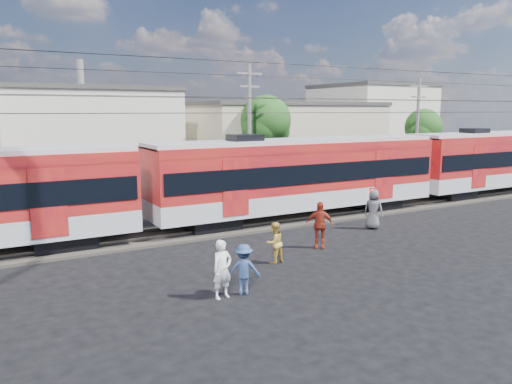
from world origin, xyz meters
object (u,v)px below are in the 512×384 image
Objects in this scene: commuter_train at (303,173)px; crossing_signal at (371,200)px; pedestrian_c at (244,269)px; pedestrian_a at (222,269)px; car_silver at (464,171)px.

commuter_train reaches higher than crossing_signal.
crossing_signal is at bearing -125.50° from pedestrian_c.
crossing_signal is at bearing 18.32° from pedestrian_a.
pedestrian_c is at bearing 109.61° from car_silver.
car_silver is at bearing 18.03° from pedestrian_a.
commuter_train reaches higher than pedestrian_c.
crossing_signal reaches higher than pedestrian_a.
crossing_signal is at bearing 108.79° from car_silver.
pedestrian_a is 0.98× the size of crossing_signal.
commuter_train reaches higher than car_silver.
commuter_train is 3.78m from crossing_signal.
pedestrian_c is 0.86× the size of crossing_signal.
pedestrian_c is (-7.86, -8.18, -1.61)m from commuter_train.
commuter_train is 11.45m from pedestrian_c.
pedestrian_a is at bearing -154.07° from crossing_signal.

